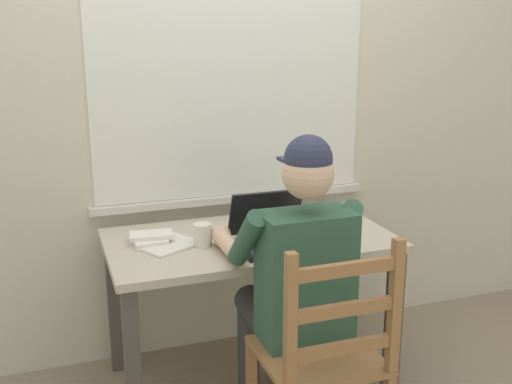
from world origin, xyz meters
name	(u,v)px	position (x,y,z in m)	size (l,w,h in m)	color
ground_plane	(250,377)	(0.00, 0.00, 0.00)	(8.00, 8.00, 0.00)	gray
back_wall	(222,96)	(0.00, 0.42, 1.30)	(6.00, 0.08, 2.60)	beige
desk	(250,258)	(0.00, 0.00, 0.61)	(1.27, 0.69, 0.71)	#BCB29E
seated_person	(294,273)	(0.04, -0.42, 0.69)	(0.50, 0.60, 1.26)	#2D5642
wooden_chair	(324,361)	(0.04, -0.70, 0.47)	(0.42, 0.42, 0.95)	olive
laptop	(273,233)	(0.06, -0.12, 0.76)	(0.33, 0.32, 0.22)	black
computer_mouse	(337,239)	(0.34, -0.20, 0.73)	(0.06, 0.10, 0.03)	black
coffee_mug_white	(203,235)	(-0.23, -0.04, 0.76)	(0.12, 0.08, 0.10)	silver
coffee_mug_dark	(276,212)	(0.19, 0.17, 0.76)	(0.11, 0.07, 0.10)	black
book_stack_main	(319,221)	(0.35, 0.02, 0.74)	(0.21, 0.17, 0.07)	white
book_stack_side	(150,239)	(-0.44, 0.06, 0.73)	(0.20, 0.16, 0.04)	white
paper_pile_near_laptop	(168,245)	(-0.37, 0.01, 0.72)	(0.24, 0.20, 0.01)	silver
landscape_photo_print	(225,233)	(-0.09, 0.08, 0.71)	(0.13, 0.09, 0.00)	#7A4293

